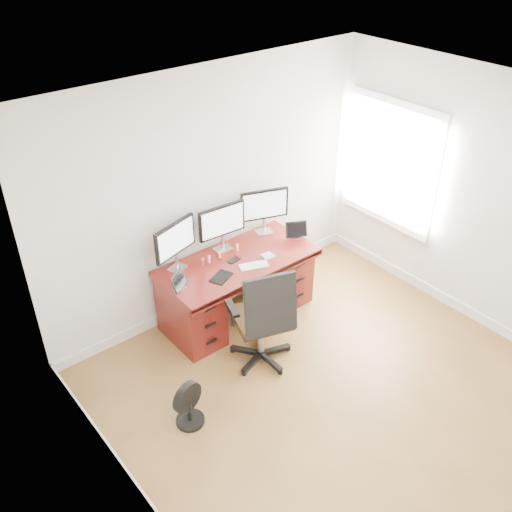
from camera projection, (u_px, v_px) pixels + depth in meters
ground at (359, 411)px, 5.24m from camera, size 4.50×4.50×0.00m
back_wall at (211, 194)px, 5.97m from camera, size 4.00×0.10×2.70m
right_wall at (502, 212)px, 5.63m from camera, size 0.10×4.50×2.70m
desk at (237, 285)px, 6.21m from camera, size 1.70×0.80×0.75m
office_chair at (263, 332)px, 5.60m from camera, size 0.77×0.77×1.14m
floor_fan at (189, 405)px, 5.02m from camera, size 0.31×0.26×0.45m
monitor_left at (175, 240)px, 5.69m from camera, size 0.54×0.19×0.53m
monitor_center at (222, 222)px, 5.99m from camera, size 0.55×0.15×0.53m
monitor_right at (264, 206)px, 6.30m from camera, size 0.53×0.22×0.53m
tablet_left at (180, 282)px, 5.53m from camera, size 0.24×0.18×0.19m
tablet_right at (297, 231)px, 6.34m from camera, size 0.24×0.17×0.19m
keyboard at (254, 266)px, 5.89m from camera, size 0.33×0.23×0.01m
trackpad at (268, 256)px, 6.06m from camera, size 0.13×0.13×0.01m
drawing_tablet at (221, 277)px, 5.73m from camera, size 0.28×0.24×0.01m
phone at (234, 260)px, 5.99m from camera, size 0.16×0.10×0.01m
figurine_brown at (203, 261)px, 5.89m from camera, size 0.04×0.04×0.09m
figurine_pink at (209, 259)px, 5.93m from camera, size 0.04×0.04×0.09m
figurine_orange at (220, 254)px, 6.01m from camera, size 0.04×0.04×0.09m
figurine_yellow at (237, 247)px, 6.13m from camera, size 0.04×0.04×0.09m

